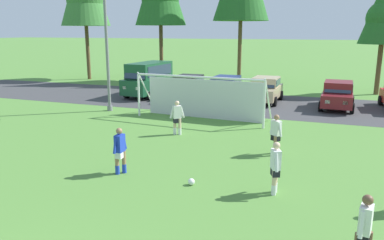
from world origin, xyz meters
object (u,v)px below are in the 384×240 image
Objects in this scene: soccer_goal at (203,96)px; player_defender_far at (276,135)px; player_midfield_center at (275,168)px; street_lamp at (110,53)px; player_trailing_back at (364,232)px; parked_car_slot_center_right at (338,95)px; soccer_ball at (191,182)px; parked_car_slot_center_left at (226,88)px; parked_car_slot_center at (265,89)px; player_winger_right at (120,151)px; parked_car_slot_left at (188,87)px; parked_car_slot_far_left at (149,78)px; player_striker_near at (177,118)px.

player_defender_far is at bearing -46.55° from soccer_goal.
street_lamp is at bearing 141.36° from player_midfield_center.
player_trailing_back is (7.60, -12.05, -0.47)m from soccer_goal.
parked_car_slot_center_right is 14.46m from street_lamp.
player_midfield_center is (2.61, 0.27, 0.71)m from soccer_ball.
player_defender_far is at bearing -102.23° from parked_car_slot_center_right.
soccer_goal is 1.77× the size of parked_car_slot_center_left.
player_defender_far is 11.70m from parked_car_slot_center.
player_winger_right is at bearing 177.53° from soccer_ball.
player_winger_right is 11.27m from street_lamp.
parked_car_slot_center_left is at bearing 114.85° from player_defender_far.
player_midfield_center and player_winger_right have the same top height.
player_defender_far is 0.24× the size of street_lamp.
soccer_goal is 6.34m from street_lamp.
soccer_goal is 1.77× the size of parked_car_slot_center.
street_lamp is (-2.96, -5.42, 2.69)m from parked_car_slot_left.
parked_car_slot_center_left and parked_car_slot_center have the same top height.
player_trailing_back is (2.81, -6.99, 0.00)m from player_defender_far.
player_midfield_center is 14.67m from street_lamp.
parked_car_slot_center_right is (-0.48, 17.78, 0.05)m from player_trailing_back.
parked_car_slot_left is (3.33, -0.41, -0.47)m from parked_car_slot_far_left.
parked_car_slot_far_left is 1.16× the size of parked_car_slot_center.
player_defender_far is at bearing -65.15° from parked_car_slot_center_left.
parked_car_slot_far_left is at bearing 112.98° from player_winger_right.
soccer_goal reaches higher than parked_car_slot_far_left.
street_lamp is (-13.53, 12.15, 2.75)m from player_trailing_back.
parked_car_slot_center_left is at bearing 113.72° from player_trailing_back.
parked_car_slot_far_left is 8.75m from parked_car_slot_center.
player_trailing_back is 22.73m from parked_car_slot_far_left.
player_striker_near is 0.39× the size of parked_car_slot_center_right.
street_lamp is at bearing -86.35° from parked_car_slot_far_left.
parked_car_slot_far_left is (-11.63, 14.82, 0.52)m from player_midfield_center.
soccer_goal reaches higher than player_midfield_center.
player_winger_right is (-4.73, -3.99, 0.00)m from player_defender_far.
player_winger_right is 14.95m from parked_car_slot_center_left.
player_defender_far is at bearing 98.02° from player_midfield_center.
player_striker_near and player_trailing_back have the same top height.
parked_car_slot_center_left reaches higher than player_defender_far.
parked_car_slot_center is (2.48, 10.02, 0.05)m from player_striker_near.
parked_car_slot_center_left is 1.00× the size of parked_car_slot_center.
parked_car_slot_far_left reaches higher than player_trailing_back.
parked_car_slot_center_right reaches higher than player_midfield_center.
parked_car_slot_center reaches higher than player_trailing_back.
parked_car_slot_center_right reaches higher than soccer_ball.
parked_car_slot_center is at bearing 100.74° from player_midfield_center.
player_defender_far is at bearing -44.74° from parked_car_slot_far_left.
player_trailing_back is at bearing -57.75° from soccer_goal.
player_trailing_back is 19.61m from parked_car_slot_center_left.
player_winger_right is 0.24× the size of street_lamp.
soccer_ball is 0.03× the size of soccer_goal.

